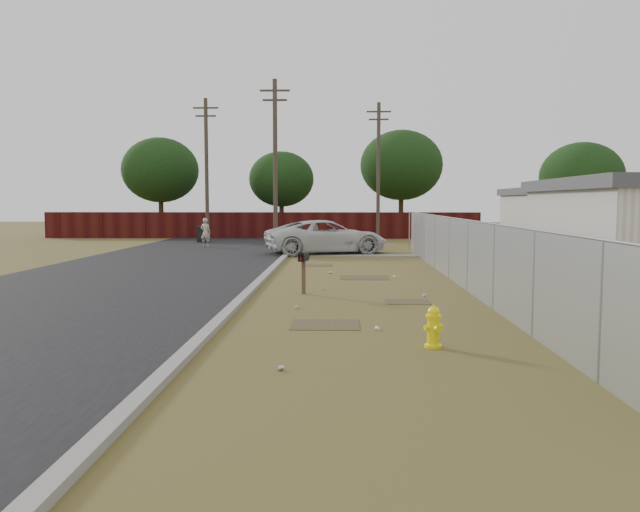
{
  "coord_description": "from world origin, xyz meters",
  "views": [
    {
      "loc": [
        -0.49,
        -17.59,
        2.52
      ],
      "look_at": [
        -1.03,
        -1.33,
        1.1
      ],
      "focal_mm": 35.0,
      "sensor_mm": 36.0,
      "label": 1
    }
  ],
  "objects_px": {
    "pedestrian": "(206,233)",
    "trash_bin": "(203,234)",
    "fire_hydrant": "(433,327)",
    "mailbox": "(304,260)",
    "pickup_truck": "(326,237)"
  },
  "relations": [
    {
      "from": "pedestrian",
      "to": "trash_bin",
      "type": "height_order",
      "value": "pedestrian"
    },
    {
      "from": "fire_hydrant",
      "to": "mailbox",
      "type": "height_order",
      "value": "mailbox"
    },
    {
      "from": "trash_bin",
      "to": "fire_hydrant",
      "type": "bearing_deg",
      "value": -69.8
    },
    {
      "from": "fire_hydrant",
      "to": "pickup_truck",
      "type": "bearing_deg",
      "value": 96.72
    },
    {
      "from": "mailbox",
      "to": "trash_bin",
      "type": "relative_size",
      "value": 1.18
    },
    {
      "from": "pickup_truck",
      "to": "mailbox",
      "type": "bearing_deg",
      "value": 159.79
    },
    {
      "from": "fire_hydrant",
      "to": "mailbox",
      "type": "xyz_separation_m",
      "value": [
        -2.62,
        6.19,
        0.57
      ]
    },
    {
      "from": "fire_hydrant",
      "to": "pedestrian",
      "type": "xyz_separation_m",
      "value": [
        -9.08,
        23.56,
        0.46
      ]
    },
    {
      "from": "fire_hydrant",
      "to": "pickup_truck",
      "type": "distance_m",
      "value": 19.59
    },
    {
      "from": "pickup_truck",
      "to": "pedestrian",
      "type": "height_order",
      "value": "pickup_truck"
    },
    {
      "from": "mailbox",
      "to": "fire_hydrant",
      "type": "bearing_deg",
      "value": -67.08
    },
    {
      "from": "fire_hydrant",
      "to": "pickup_truck",
      "type": "height_order",
      "value": "pickup_truck"
    },
    {
      "from": "mailbox",
      "to": "pedestrian",
      "type": "height_order",
      "value": "pedestrian"
    },
    {
      "from": "mailbox",
      "to": "pedestrian",
      "type": "relative_size",
      "value": 0.72
    },
    {
      "from": "fire_hydrant",
      "to": "trash_bin",
      "type": "bearing_deg",
      "value": 110.2
    }
  ]
}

